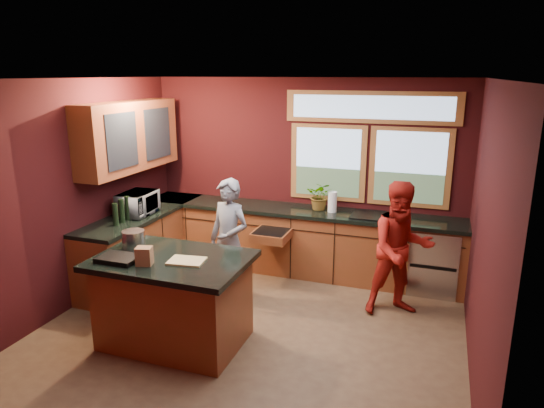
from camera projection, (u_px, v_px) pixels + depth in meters
The scene contains 14 objects.
floor at pixel (253, 327), 5.43m from camera, with size 4.50×4.50×0.00m, color brown.
room_shell at pixel (213, 161), 5.45m from camera, with size 4.52×4.02×2.71m.
back_counter at pixel (310, 242), 6.79m from camera, with size 4.50×0.64×0.93m.
left_counter at pixel (145, 244), 6.71m from camera, with size 0.64×2.30×0.93m.
island at pixel (174, 300), 5.02m from camera, with size 1.55×1.05×0.95m.
person_grey at pixel (229, 240), 5.95m from camera, with size 0.56×0.37×1.53m, color slate.
person_red at pixel (401, 249), 5.57m from camera, with size 0.77×0.60×1.59m, color #A51B13.
microwave at pixel (138, 203), 6.42m from camera, with size 0.55×0.37×0.30m, color #999999.
potted_plant at pixel (320, 196), 6.63m from camera, with size 0.35×0.31×0.39m, color #999999.
paper_towel at pixel (332, 202), 6.54m from camera, with size 0.12×0.12×0.28m, color white.
cutting_board at pixel (187, 261), 4.79m from camera, with size 0.35×0.25×0.02m, color tan.
stock_pot at pixel (134, 239), 5.19m from camera, with size 0.24×0.24×0.18m, color #AAAAAF.
paper_bag at pixel (144, 256), 4.70m from camera, with size 0.15×0.12×0.18m, color brown.
black_tray at pixel (119, 259), 4.81m from camera, with size 0.40×0.28×0.05m, color black.
Camera 1 is at (1.82, -4.54, 2.75)m, focal length 32.00 mm.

